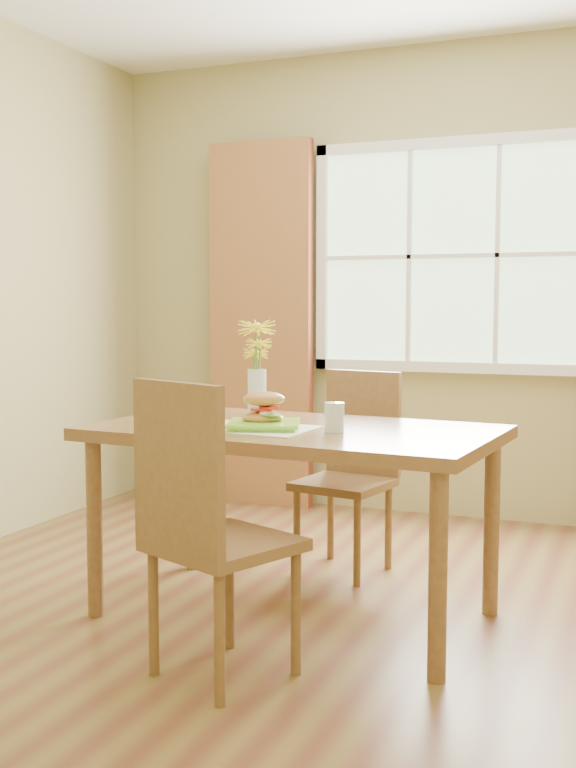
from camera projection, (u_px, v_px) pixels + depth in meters
The scene contains 11 objects.
room at pixel (351, 272), 3.36m from camera, with size 4.24×3.84×2.74m.
window at pixel (453, 256), 5.08m from camera, with size 1.62×0.06×1.32m.
curtain_left at pixel (261, 325), 5.46m from camera, with size 0.65×0.08×2.20m, color maroon.
dining_table at pixel (294, 446), 3.50m from camera, with size 1.61×0.99×0.75m.
chair_near at pixel (204, 519), 2.88m from camera, with size 0.54×0.54×0.99m.
chair_far at pixel (352, 461), 4.16m from camera, with size 0.44×0.44×0.92m.
placemat at pixel (253, 428), 3.43m from camera, with size 0.45×0.33×0.01m, color beige.
plate at pixel (264, 426), 3.42m from camera, with size 0.27×0.27×0.01m, color #87E238.
croissant_sandwich at pixel (263, 408), 3.44m from camera, with size 0.20×0.17×0.12m.
water_glass at pixel (334, 418), 3.35m from camera, with size 0.07×0.07×0.11m.
flower_vase at pixel (257, 358), 3.81m from camera, with size 0.17×0.17×0.41m.
Camera 1 is at (1.05, -3.23, 1.24)m, focal length 42.00 mm.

